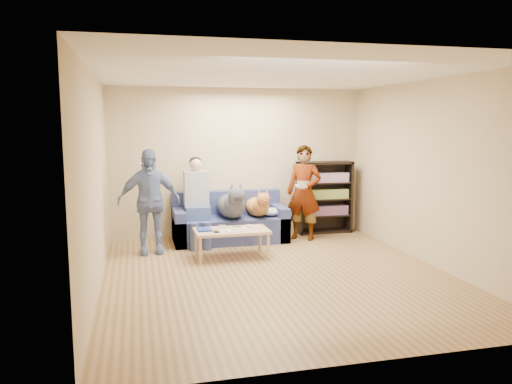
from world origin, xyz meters
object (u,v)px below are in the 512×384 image
object	(u,v)px
person_standing_left	(149,201)
notebook_blue	(204,229)
person_standing_right	(304,193)
dog_tan	(258,206)
dog_gray	(232,204)
bookshelf	(324,196)
coffee_table	(232,233)
person_seated	(197,198)
camera_silver	(222,227)
sofa	(229,224)

from	to	relation	value
person_standing_left	notebook_blue	bearing A→B (deg)	-34.94
person_standing_right	dog_tan	world-z (taller)	person_standing_right
dog_gray	bookshelf	world-z (taller)	bookshelf
person_standing_left	person_standing_right	bearing A→B (deg)	3.84
person_standing_right	coffee_table	distance (m)	1.72
person_seated	dog_tan	size ratio (longest dim) A/B	1.29
dog_tan	person_seated	bearing A→B (deg)	178.06
dog_tan	coffee_table	distance (m)	1.12
dog_tan	bookshelf	distance (m)	1.40
camera_silver	coffee_table	xyz separation A→B (m)	(0.12, -0.12, -0.07)
person_standing_left	notebook_blue	world-z (taller)	person_standing_left
person_standing_left	bookshelf	distance (m)	3.24
person_standing_right	dog_tan	bearing A→B (deg)	-149.01
person_standing_left	dog_tan	distance (m)	1.86
notebook_blue	camera_silver	size ratio (longest dim) A/B	2.36
dog_tan	bookshelf	xyz separation A→B (m)	(1.34, 0.40, 0.07)
sofa	bookshelf	bearing A→B (deg)	7.40
person_seated	person_standing_right	bearing A→B (deg)	-2.32
notebook_blue	bookshelf	xyz separation A→B (m)	(2.36, 1.25, 0.25)
person_standing_right	person_seated	world-z (taller)	person_standing_right
person_seated	sofa	bearing A→B (deg)	12.73
dog_tan	bookshelf	size ratio (longest dim) A/B	0.88
person_standing_left	sofa	bearing A→B (deg)	18.21
sofa	dog_gray	world-z (taller)	dog_gray
person_seated	dog_gray	xyz separation A→B (m)	(0.57, -0.08, -0.12)
sofa	coffee_table	world-z (taller)	sofa
dog_gray	bookshelf	xyz separation A→B (m)	(1.79, 0.44, 0.02)
person_standing_right	notebook_blue	size ratio (longest dim) A/B	6.25
sofa	person_standing_left	bearing A→B (deg)	-158.35
person_standing_left	notebook_blue	size ratio (longest dim) A/B	6.21
sofa	coffee_table	distance (m)	1.08
bookshelf	camera_silver	bearing A→B (deg)	-150.58
person_standing_right	person_seated	distance (m)	1.83
person_standing_right	person_standing_left	size ratio (longest dim) A/B	1.01
person_standing_right	person_standing_left	xyz separation A→B (m)	(-2.61, -0.33, -0.01)
person_standing_right	sofa	bearing A→B (deg)	-155.22
person_standing_left	bookshelf	xyz separation A→B (m)	(3.14, 0.77, -0.13)
coffee_table	bookshelf	size ratio (longest dim) A/B	0.85
sofa	dog_gray	bearing A→B (deg)	-88.36
person_standing_left	bookshelf	size ratio (longest dim) A/B	1.24
dog_gray	bookshelf	size ratio (longest dim) A/B	0.97
person_standing_left	person_seated	distance (m)	0.88
sofa	person_seated	size ratio (longest dim) A/B	1.29
bookshelf	notebook_blue	bearing A→B (deg)	-152.22
notebook_blue	person_standing_left	bearing A→B (deg)	148.49
person_seated	dog_tan	bearing A→B (deg)	-1.94
coffee_table	notebook_blue	bearing A→B (deg)	172.87
person_standing_right	sofa	distance (m)	1.39
person_standing_left	coffee_table	bearing A→B (deg)	-27.55
person_seated	dog_gray	world-z (taller)	person_seated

